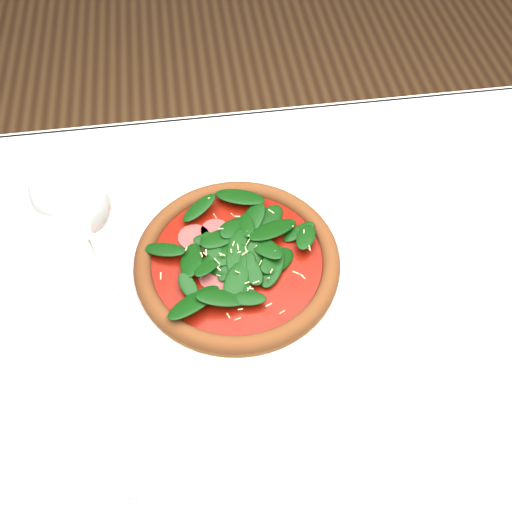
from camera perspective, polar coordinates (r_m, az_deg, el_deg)
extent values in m
plane|color=brown|center=(1.42, 2.49, -21.41)|extent=(6.00, 6.00, 0.00)
cube|color=white|center=(0.73, 4.53, -7.58)|extent=(1.20, 0.80, 0.04)
cylinder|color=#513620|center=(1.30, -23.94, -4.46)|extent=(0.06, 0.06, 0.71)
cylinder|color=#513620|center=(1.38, 23.20, 0.96)|extent=(0.06, 0.06, 0.71)
cube|color=white|center=(1.04, 0.07, 9.62)|extent=(1.20, 0.01, 0.22)
cylinder|color=silver|center=(0.75, -1.87, -1.14)|extent=(0.31, 0.31, 0.01)
torus|color=silver|center=(0.75, -1.88, -0.98)|extent=(0.31, 0.31, 0.01)
cylinder|color=#935723|center=(0.75, -1.89, -0.72)|extent=(0.33, 0.33, 0.01)
torus|color=#9F5324|center=(0.74, -1.91, -0.40)|extent=(0.34, 0.34, 0.02)
cylinder|color=maroon|center=(0.74, -1.91, -0.40)|extent=(0.28, 0.28, 0.00)
cylinder|color=#993D40|center=(0.74, -1.91, -0.25)|extent=(0.24, 0.24, 0.00)
ellipsoid|color=#093209|center=(0.73, -1.93, 0.15)|extent=(0.27, 0.27, 0.02)
cylinder|color=beige|center=(0.73, -1.94, 0.40)|extent=(0.24, 0.24, 0.00)
cylinder|color=silver|center=(0.78, -15.20, -1.91)|extent=(0.08, 0.08, 0.00)
cylinder|color=silver|center=(0.73, -16.11, 0.43)|extent=(0.01, 0.01, 0.10)
ellipsoid|color=silver|center=(0.66, -18.07, 5.49)|extent=(0.09, 0.09, 0.12)
cube|color=silver|center=(0.64, -12.94, -23.64)|extent=(0.03, 0.05, 0.00)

